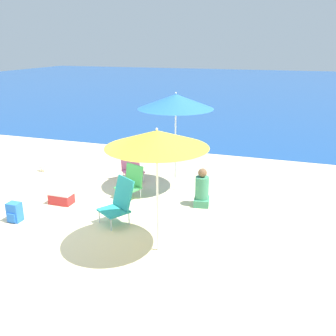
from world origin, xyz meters
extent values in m
plane|color=beige|center=(0.00, 0.00, 0.00)|extent=(60.00, 60.00, 0.00)
cube|color=#19478C|center=(0.00, 25.67, 0.00)|extent=(60.00, 40.00, 0.01)
cylinder|color=white|center=(2.53, -0.28, 0.90)|extent=(0.04, 0.04, 1.80)
cone|color=yellow|center=(2.53, -0.28, 1.93)|extent=(1.62, 1.62, 0.26)
sphere|color=white|center=(2.53, -0.28, 2.09)|extent=(0.04, 0.04, 0.04)
cylinder|color=white|center=(1.98, 2.45, 0.97)|extent=(0.04, 0.04, 1.93)
cone|color=blue|center=(1.98, 2.45, 2.09)|extent=(1.70, 1.70, 0.32)
sphere|color=white|center=(1.98, 2.45, 2.28)|extent=(0.04, 0.04, 0.04)
cylinder|color=silver|center=(0.88, 1.52, 0.11)|extent=(0.02, 0.02, 0.23)
cylinder|color=silver|center=(1.27, 1.37, 0.11)|extent=(0.02, 0.02, 0.23)
cylinder|color=silver|center=(1.01, 1.85, 0.11)|extent=(0.02, 0.02, 0.23)
cylinder|color=silver|center=(1.40, 1.69, 0.11)|extent=(0.02, 0.02, 0.23)
cube|color=#47B756|center=(1.14, 1.61, 0.24)|extent=(0.61, 0.56, 0.04)
cube|color=#47B756|center=(1.21, 1.80, 0.50)|extent=(0.50, 0.28, 0.47)
cylinder|color=silver|center=(0.81, 2.33, 0.13)|extent=(0.02, 0.02, 0.26)
cylinder|color=silver|center=(1.10, 2.62, 0.13)|extent=(0.02, 0.02, 0.26)
cylinder|color=silver|center=(0.56, 2.59, 0.13)|extent=(0.02, 0.02, 0.26)
cylinder|color=silver|center=(0.86, 2.87, 0.13)|extent=(0.02, 0.02, 0.26)
cube|color=pink|center=(0.83, 2.60, 0.27)|extent=(0.64, 0.64, 0.04)
cube|color=pink|center=(0.69, 2.75, 0.54)|extent=(0.43, 0.42, 0.50)
cylinder|color=silver|center=(1.11, 0.31, 0.13)|extent=(0.02, 0.02, 0.26)
cylinder|color=silver|center=(1.48, 0.08, 0.13)|extent=(0.02, 0.02, 0.26)
cylinder|color=silver|center=(1.32, 0.65, 0.13)|extent=(0.02, 0.02, 0.26)
cylinder|color=silver|center=(1.69, 0.41, 0.13)|extent=(0.02, 0.02, 0.26)
cube|color=teal|center=(1.40, 0.36, 0.27)|extent=(0.69, 0.67, 0.04)
cube|color=teal|center=(1.52, 0.56, 0.59)|extent=(0.55, 0.45, 0.58)
cube|color=#3F8C66|center=(2.80, 1.75, 0.08)|extent=(0.37, 0.42, 0.16)
cylinder|color=#3F8C66|center=(2.80, 1.75, 0.40)|extent=(0.29, 0.29, 0.49)
sphere|color=brown|center=(2.80, 1.75, 0.74)|extent=(0.19, 0.19, 0.19)
cube|color=blue|center=(-0.49, -0.15, 0.19)|extent=(0.25, 0.20, 0.39)
cube|color=blue|center=(-0.49, -0.26, 0.12)|extent=(0.18, 0.03, 0.17)
cube|color=#B72828|center=(-0.12, 0.87, 0.11)|extent=(0.49, 0.29, 0.22)
cube|color=white|center=(-0.12, 0.87, 0.25)|extent=(0.51, 0.30, 0.06)
cylinder|color=gold|center=(-1.87, 2.56, 0.04)|extent=(0.01, 0.01, 0.07)
cylinder|color=gold|center=(-1.82, 2.56, 0.04)|extent=(0.01, 0.01, 0.07)
ellipsoid|color=white|center=(-1.85, 2.56, 0.14)|extent=(0.26, 0.11, 0.13)
sphere|color=white|center=(-1.74, 2.56, 0.19)|extent=(0.07, 0.07, 0.07)
camera|label=1|loc=(4.45, -5.50, 3.32)|focal=40.00mm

